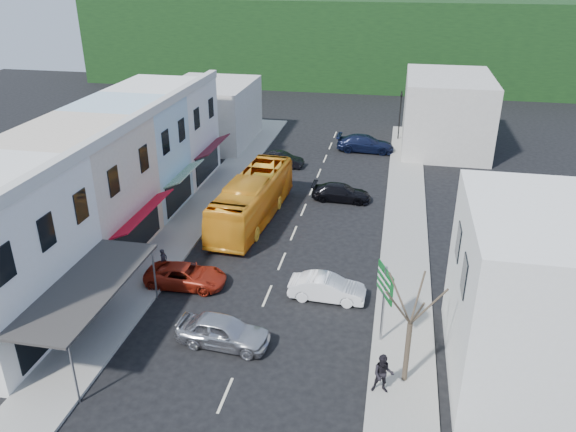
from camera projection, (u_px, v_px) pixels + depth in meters
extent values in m
plane|color=black|center=(267.00, 296.00, 31.35)|extent=(120.00, 120.00, 0.00)
cube|color=gray|center=(199.00, 212.00, 41.55)|extent=(3.00, 52.00, 0.15)
cube|color=gray|center=(405.00, 229.00, 38.91)|extent=(3.00, 52.00, 0.15)
cube|color=#511420|center=(68.00, 285.00, 26.65)|extent=(1.30, 7.65, 0.08)
cube|color=beige|center=(80.00, 193.00, 34.55)|extent=(7.00, 8.00, 8.00)
cube|color=#A6091C|center=(144.00, 212.00, 34.23)|extent=(1.30, 6.80, 0.08)
cube|color=#A3C4D6|center=(130.00, 157.00, 40.79)|extent=(7.00, 6.00, 8.00)
cube|color=#195926|center=(185.00, 173.00, 40.46)|extent=(1.30, 5.10, 0.08)
cube|color=silver|center=(165.00, 132.00, 46.58)|extent=(7.00, 7.00, 8.00)
cube|color=#511420|center=(213.00, 146.00, 46.25)|extent=(1.30, 5.95, 0.08)
cube|color=silver|center=(555.00, 300.00, 23.74)|extent=(8.00, 9.00, 8.00)
cube|color=#B7B2A8|center=(211.00, 113.00, 56.26)|extent=(8.00, 10.00, 6.00)
cube|color=#B7B2A8|center=(446.00, 112.00, 54.67)|extent=(8.00, 12.00, 7.00)
cube|color=black|center=(361.00, 38.00, 85.85)|extent=(80.00, 24.00, 12.00)
cube|color=black|center=(316.00, 6.00, 90.93)|extent=(40.00, 16.00, 8.00)
imported|color=orange|center=(252.00, 200.00, 39.82)|extent=(3.30, 11.75, 3.10)
imported|color=#B7B7BC|center=(223.00, 332.00, 27.13)|extent=(4.53, 2.13, 1.40)
imported|color=white|center=(327.00, 288.00, 30.79)|extent=(4.45, 1.92, 1.40)
imported|color=maroon|center=(186.00, 275.00, 32.06)|extent=(4.64, 2.00, 1.40)
imported|color=black|center=(341.00, 192.00, 43.39)|extent=(4.55, 1.96, 1.40)
imported|color=black|center=(282.00, 159.00, 50.53)|extent=(4.58, 2.30, 1.40)
imported|color=black|center=(365.00, 144.00, 54.43)|extent=(4.54, 1.94, 1.40)
imported|color=black|center=(164.00, 260.00, 33.03)|extent=(0.52, 0.67, 1.70)
imported|color=black|center=(383.00, 376.00, 23.88)|extent=(0.72, 0.48, 1.70)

